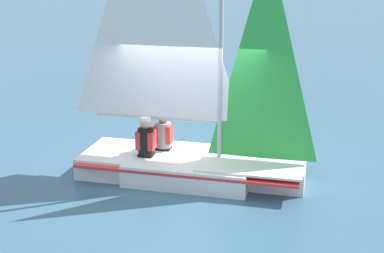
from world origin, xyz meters
TOP-DOWN VIEW (x-y plane):
  - ground_plane at (0.00, 0.00)m, footprint 260.00×260.00m
  - sailboat_main at (-0.05, -0.02)m, footprint 4.47×3.13m
  - sailor_helm at (-0.71, 0.02)m, footprint 0.41×0.39m
  - sailor_crew at (-0.73, -0.48)m, footprint 0.41×0.39m

SIDE VIEW (x-z plane):
  - ground_plane at x=0.00m, z-range 0.00..0.00m
  - sailor_helm at x=-0.71m, z-range 0.05..1.21m
  - sailor_crew at x=-0.73m, z-range 0.05..1.21m
  - sailboat_main at x=-0.05m, z-range -2.14..3.91m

